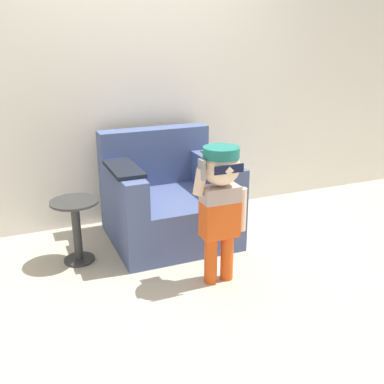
% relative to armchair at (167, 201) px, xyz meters
% --- Properties ---
extents(ground_plane, '(10.00, 10.00, 0.00)m').
position_rel_armchair_xyz_m(ground_plane, '(-0.13, -0.06, -0.32)').
color(ground_plane, '#BCB29E').
extents(wall_back, '(10.00, 0.05, 2.60)m').
position_rel_armchair_xyz_m(wall_back, '(-0.13, 0.54, 0.98)').
color(wall_back, silver).
rests_on(wall_back, ground_plane).
extents(armchair, '(0.98, 0.92, 0.88)m').
position_rel_armchair_xyz_m(armchair, '(0.00, 0.00, 0.00)').
color(armchair, '#475684').
rests_on(armchair, ground_plane).
extents(person_child, '(0.39, 0.29, 0.96)m').
position_rel_armchair_xyz_m(person_child, '(0.08, -0.83, 0.32)').
color(person_child, '#E05119').
rests_on(person_child, ground_plane).
extents(side_table, '(0.35, 0.35, 0.49)m').
position_rel_armchair_xyz_m(side_table, '(-0.78, -0.16, -0.03)').
color(side_table, '#333333').
rests_on(side_table, ground_plane).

